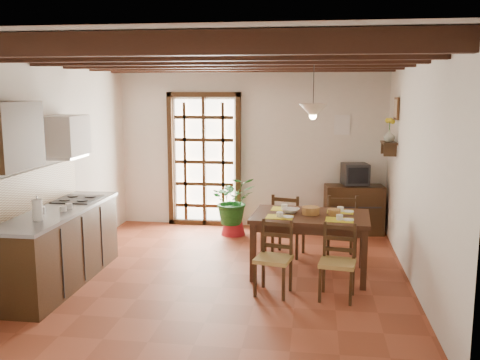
% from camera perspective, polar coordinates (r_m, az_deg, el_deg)
% --- Properties ---
extents(ground_plane, '(5.00, 5.00, 0.00)m').
position_cam_1_polar(ground_plane, '(6.92, -1.30, -9.96)').
color(ground_plane, brown).
extents(room_shell, '(4.52, 5.02, 2.81)m').
position_cam_1_polar(room_shell, '(6.54, -1.36, 5.20)').
color(room_shell, silver).
rests_on(room_shell, ground_plane).
extents(ceiling_beams, '(4.50, 4.34, 0.20)m').
position_cam_1_polar(ceiling_beams, '(6.53, -1.39, 12.87)').
color(ceiling_beams, black).
rests_on(ceiling_beams, room_shell).
extents(french_door, '(1.26, 0.11, 2.32)m').
position_cam_1_polar(french_door, '(9.14, -3.83, 2.41)').
color(french_door, white).
rests_on(french_door, ground_plane).
extents(kitchen_counter, '(0.64, 2.25, 1.38)m').
position_cam_1_polar(kitchen_counter, '(6.82, -18.71, -6.61)').
color(kitchen_counter, black).
rests_on(kitchen_counter, ground_plane).
extents(upper_cabinet, '(0.35, 0.80, 0.70)m').
position_cam_1_polar(upper_cabinet, '(6.03, -23.40, 4.37)').
color(upper_cabinet, black).
rests_on(upper_cabinet, room_shell).
extents(range_hood, '(0.38, 0.60, 0.54)m').
position_cam_1_polar(range_hood, '(7.12, -17.97, 4.44)').
color(range_hood, white).
rests_on(range_hood, room_shell).
extents(counter_items, '(0.50, 1.43, 0.25)m').
position_cam_1_polar(counter_items, '(6.78, -18.59, -2.46)').
color(counter_items, black).
rests_on(counter_items, kitchen_counter).
extents(dining_table, '(1.50, 1.02, 0.78)m').
position_cam_1_polar(dining_table, '(6.76, 7.53, -4.49)').
color(dining_table, '#3A2013').
rests_on(dining_table, ground_plane).
extents(chair_near_left, '(0.46, 0.44, 0.84)m').
position_cam_1_polar(chair_near_left, '(6.22, 3.59, -9.71)').
color(chair_near_left, '#A48645').
rests_on(chair_near_left, ground_plane).
extents(chair_near_right, '(0.44, 0.42, 0.84)m').
position_cam_1_polar(chair_near_right, '(6.16, 10.32, -10.02)').
color(chair_near_right, '#A48645').
rests_on(chair_near_right, ground_plane).
extents(chair_far_left, '(0.50, 0.48, 0.89)m').
position_cam_1_polar(chair_far_left, '(7.61, 5.14, -5.98)').
color(chair_far_left, '#A48645').
rests_on(chair_far_left, ground_plane).
extents(chair_far_right, '(0.46, 0.45, 0.92)m').
position_cam_1_polar(chair_far_right, '(7.56, 10.63, -6.13)').
color(chair_far_right, '#A48645').
rests_on(chair_far_right, ground_plane).
extents(table_setting, '(1.05, 0.70, 0.10)m').
position_cam_1_polar(table_setting, '(6.73, 7.56, -3.19)').
color(table_setting, yellow).
rests_on(table_setting, dining_table).
extents(table_bowl, '(0.26, 0.26, 0.05)m').
position_cam_1_polar(table_bowl, '(6.81, 5.42, -3.26)').
color(table_bowl, white).
rests_on(table_bowl, dining_table).
extents(sideboard, '(0.97, 0.52, 0.79)m').
position_cam_1_polar(sideboard, '(8.90, 12.04, -3.09)').
color(sideboard, black).
rests_on(sideboard, ground_plane).
extents(crt_tv, '(0.46, 0.44, 0.34)m').
position_cam_1_polar(crt_tv, '(8.78, 12.18, 0.64)').
color(crt_tv, black).
rests_on(crt_tv, sideboard).
extents(fuse_box, '(0.25, 0.03, 0.32)m').
position_cam_1_polar(fuse_box, '(8.95, 10.83, 5.79)').
color(fuse_box, white).
rests_on(fuse_box, room_shell).
extents(plant_pot, '(0.40, 0.40, 0.24)m').
position_cam_1_polar(plant_pot, '(8.68, -0.74, -5.13)').
color(plant_pot, maroon).
rests_on(plant_pot, ground_plane).
extents(potted_plant, '(2.26, 2.11, 2.02)m').
position_cam_1_polar(potted_plant, '(8.57, -0.75, -2.16)').
color(potted_plant, '#144C19').
rests_on(potted_plant, ground_plane).
extents(wall_shelf, '(0.20, 0.42, 0.20)m').
position_cam_1_polar(wall_shelf, '(8.15, 15.59, 3.57)').
color(wall_shelf, black).
rests_on(wall_shelf, room_shell).
extents(shelf_vase, '(0.15, 0.15, 0.15)m').
position_cam_1_polar(shelf_vase, '(8.14, 15.63, 4.54)').
color(shelf_vase, '#B2BFB2').
rests_on(shelf_vase, wall_shelf).
extents(shelf_flowers, '(0.14, 0.14, 0.36)m').
position_cam_1_polar(shelf_flowers, '(8.12, 15.70, 6.00)').
color(shelf_flowers, yellow).
rests_on(shelf_flowers, shelf_vase).
extents(framed_picture, '(0.03, 0.32, 0.32)m').
position_cam_1_polar(framed_picture, '(8.13, 16.34, 7.33)').
color(framed_picture, brown).
rests_on(framed_picture, room_shell).
extents(pendant_lamp, '(0.36, 0.36, 0.84)m').
position_cam_1_polar(pendant_lamp, '(6.67, 7.80, 7.46)').
color(pendant_lamp, black).
rests_on(pendant_lamp, room_shell).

